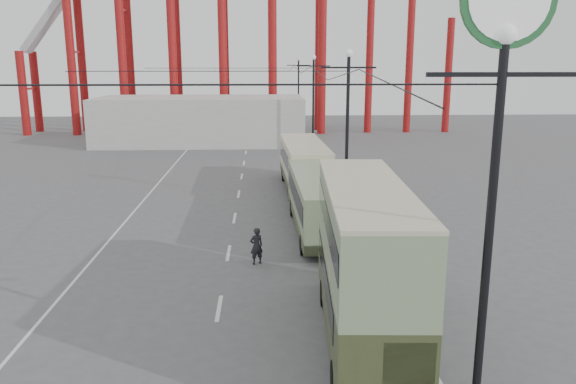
{
  "coord_description": "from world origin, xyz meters",
  "views": [
    {
      "loc": [
        0.59,
        -14.67,
        8.52
      ],
      "look_at": [
        1.72,
        9.38,
        3.0
      ],
      "focal_mm": 35.0,
      "sensor_mm": 36.0,
      "label": 1
    }
  ],
  "objects_px": {
    "lamp_post_near": "(501,96)",
    "pedestrian": "(256,246)",
    "single_decker_green": "(318,200)",
    "double_decker_bus": "(365,256)",
    "single_decker_cream": "(304,163)"
  },
  "relations": [
    {
      "from": "double_decker_bus",
      "to": "single_decker_green",
      "type": "bearing_deg",
      "value": 94.24
    },
    {
      "from": "double_decker_bus",
      "to": "single_decker_green",
      "type": "xyz_separation_m",
      "value": [
        -0.24,
        11.72,
        -1.12
      ]
    },
    {
      "from": "single_decker_green",
      "to": "lamp_post_near",
      "type": "bearing_deg",
      "value": -83.34
    },
    {
      "from": "lamp_post_near",
      "to": "double_decker_bus",
      "type": "bearing_deg",
      "value": 113.39
    },
    {
      "from": "lamp_post_near",
      "to": "double_decker_bus",
      "type": "height_order",
      "value": "lamp_post_near"
    },
    {
      "from": "double_decker_bus",
      "to": "single_decker_green",
      "type": "height_order",
      "value": "double_decker_bus"
    },
    {
      "from": "single_decker_green",
      "to": "single_decker_cream",
      "type": "xyz_separation_m",
      "value": [
        0.02,
        10.09,
        0.15
      ]
    },
    {
      "from": "single_decker_cream",
      "to": "pedestrian",
      "type": "xyz_separation_m",
      "value": [
        -3.16,
        -14.73,
        -1.02
      ]
    },
    {
      "from": "single_decker_green",
      "to": "single_decker_cream",
      "type": "height_order",
      "value": "single_decker_cream"
    },
    {
      "from": "lamp_post_near",
      "to": "pedestrian",
      "type": "height_order",
      "value": "lamp_post_near"
    },
    {
      "from": "lamp_post_near",
      "to": "pedestrian",
      "type": "relative_size",
      "value": 6.62
    },
    {
      "from": "single_decker_cream",
      "to": "single_decker_green",
      "type": "bearing_deg",
      "value": -91.75
    },
    {
      "from": "lamp_post_near",
      "to": "single_decker_green",
      "type": "relative_size",
      "value": 1.02
    },
    {
      "from": "double_decker_bus",
      "to": "single_decker_cream",
      "type": "distance_m",
      "value": 21.84
    },
    {
      "from": "pedestrian",
      "to": "single_decker_cream",
      "type": "bearing_deg",
      "value": -126.2
    }
  ]
}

